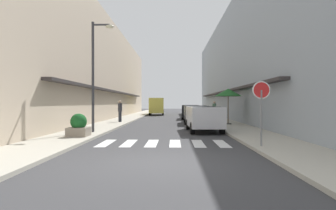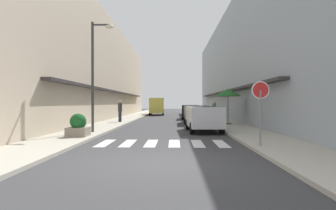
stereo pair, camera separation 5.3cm
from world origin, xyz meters
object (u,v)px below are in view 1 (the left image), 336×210
parked_car_mid (195,112)px  pedestrian_walking_near (120,111)px  street_lamp (96,65)px  round_street_sign (261,96)px  parked_car_far (190,110)px  parked_car_near (204,116)px  cafe_umbrella (228,93)px  delivery_van (157,105)px  planter_corner (79,126)px  pedestrian_walking_far (214,110)px

parked_car_mid → pedestrian_walking_near: pedestrian_walking_near is taller
pedestrian_walking_near → street_lamp: bearing=134.9°
pedestrian_walking_near → round_street_sign: bearing=163.4°
street_lamp → pedestrian_walking_near: size_ratio=3.35×
parked_car_far → pedestrian_walking_near: pedestrian_walking_near is taller
parked_car_near → cafe_umbrella: 5.13m
parked_car_mid → delivery_van: 17.44m
parked_car_mid → round_street_sign: (1.42, -12.41, 0.98)m
parked_car_near → planter_corner: parked_car_near is taller
planter_corner → pedestrian_walking_far: bearing=56.5°
planter_corner → pedestrian_walking_far: size_ratio=0.61×
parked_car_near → cafe_umbrella: (2.24, 4.36, 1.50)m
cafe_umbrella → parked_car_far: bearing=104.5°
delivery_van → parked_car_near: bearing=-79.8°
parked_car_mid → cafe_umbrella: size_ratio=1.63×
parked_car_far → pedestrian_walking_far: (1.88, -4.16, 0.10)m
pedestrian_walking_near → pedestrian_walking_far: bearing=-122.2°
parked_car_near → delivery_van: 23.58m
parked_car_mid → pedestrian_walking_near: bearing=175.8°
parked_car_near → street_lamp: 6.64m
parked_car_near → cafe_umbrella: size_ratio=1.61×
delivery_van → street_lamp: 24.75m
planter_corner → pedestrian_walking_far: 14.60m
delivery_van → pedestrian_walking_far: bearing=-67.2°
parked_car_near → delivery_van: size_ratio=0.77×
pedestrian_walking_far → cafe_umbrella: bearing=-113.6°
street_lamp → cafe_umbrella: size_ratio=2.26×
round_street_sign → planter_corner: size_ratio=2.21×
delivery_van → pedestrian_walking_far: delivery_van is taller
parked_car_mid → cafe_umbrella: cafe_umbrella is taller
parked_car_far → cafe_umbrella: (2.24, -8.66, 1.50)m
round_street_sign → cafe_umbrella: 10.55m
parked_car_near → parked_car_far: bearing=90.0°
planter_corner → parked_car_near: bearing=28.2°
parked_car_near → pedestrian_walking_far: 9.06m
parked_car_mid → delivery_van: (-4.16, 16.93, 0.48)m
street_lamp → planter_corner: bearing=-98.8°
parked_car_mid → pedestrian_walking_near: (-6.16, 0.46, 0.13)m
cafe_umbrella → pedestrian_walking_near: bearing=164.3°
parked_car_far → round_street_sign: bearing=-85.8°
cafe_umbrella → pedestrian_walking_near: 8.84m
planter_corner → pedestrian_walking_far: (8.05, 12.17, 0.44)m
cafe_umbrella → delivery_van: bearing=108.8°
parked_car_far → round_street_sign: 19.24m
planter_corner → pedestrian_walking_far: pedestrian_walking_far is taller
parked_car_mid → round_street_sign: round_street_sign is taller
pedestrian_walking_far → parked_car_mid: bearing=-154.2°
delivery_van → planter_corner: (-2.01, -26.51, -0.82)m
round_street_sign → pedestrian_walking_near: size_ratio=1.33×
parked_car_mid → pedestrian_walking_far: pedestrian_walking_far is taller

